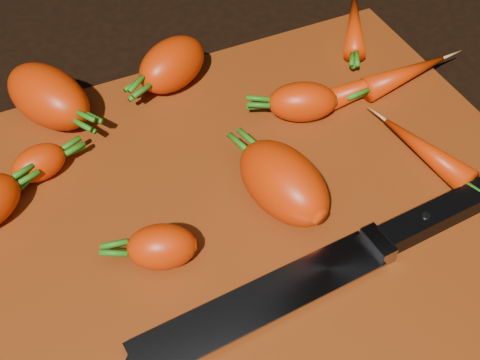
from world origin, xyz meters
name	(u,v)px	position (x,y,z in m)	size (l,w,h in m)	color
ground	(245,215)	(0.00, 0.00, -0.01)	(2.00, 2.00, 0.01)	black
cutting_board	(245,207)	(0.00, 0.00, 0.01)	(0.50, 0.40, 0.01)	#82310A
carrot_1	(162,247)	(-0.08, -0.03, 0.03)	(0.05, 0.04, 0.04)	#EA3507
carrot_2	(48,96)	(-0.12, 0.17, 0.04)	(0.09, 0.05, 0.05)	#EA3507
carrot_3	(283,183)	(0.03, -0.02, 0.04)	(0.09, 0.05, 0.05)	#EA3507
carrot_4	(172,65)	(0.00, 0.17, 0.04)	(0.08, 0.05, 0.05)	#EA3507
carrot_5	(39,163)	(-0.15, 0.10, 0.03)	(0.05, 0.03, 0.03)	#EA3507
carrot_6	(302,102)	(0.09, 0.07, 0.03)	(0.06, 0.04, 0.04)	#EA3507
carrot_7	(354,23)	(0.21, 0.17, 0.02)	(0.11, 0.02, 0.02)	#EA3507
carrot_8	(377,82)	(0.18, 0.08, 0.02)	(0.13, 0.02, 0.02)	#EA3507
carrot_9	(426,151)	(0.16, -0.02, 0.02)	(0.10, 0.03, 0.03)	#EA3507
carrot_10	(406,74)	(0.21, 0.07, 0.02)	(0.10, 0.03, 0.03)	#EA3507
knife	(284,291)	(-0.01, -0.10, 0.02)	(0.33, 0.05, 0.02)	gray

